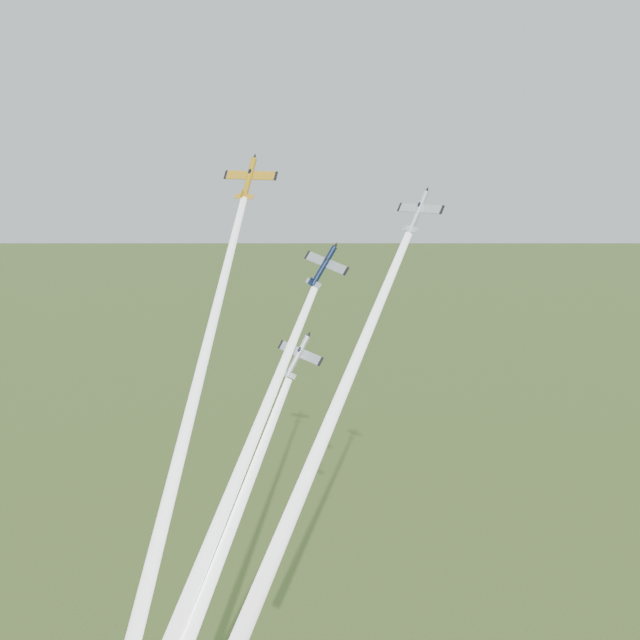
{
  "coord_description": "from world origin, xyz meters",
  "views": [
    {
      "loc": [
        37.78,
        -99.12,
        113.28
      ],
      "look_at": [
        0.0,
        -6.0,
        92.0
      ],
      "focal_mm": 45.0,
      "sensor_mm": 36.0,
      "label": 1
    }
  ],
  "objects_px": {
    "plane_yellow": "(249,178)",
    "plane_silver_right": "(418,211)",
    "plane_silver_low": "(298,356)",
    "plane_navy": "(324,266)"
  },
  "relations": [
    {
      "from": "plane_navy",
      "to": "plane_silver_low",
      "type": "distance_m",
      "value": 12.3
    },
    {
      "from": "plane_navy",
      "to": "plane_silver_right",
      "type": "bearing_deg",
      "value": 37.1
    },
    {
      "from": "plane_yellow",
      "to": "plane_silver_right",
      "type": "xyz_separation_m",
      "value": [
        26.42,
        -4.72,
        -3.67
      ]
    },
    {
      "from": "plane_yellow",
      "to": "plane_silver_right",
      "type": "height_order",
      "value": "plane_yellow"
    },
    {
      "from": "plane_yellow",
      "to": "plane_silver_low",
      "type": "xyz_separation_m",
      "value": [
        13.26,
        -13.16,
        -21.94
      ]
    },
    {
      "from": "plane_navy",
      "to": "plane_silver_right",
      "type": "height_order",
      "value": "plane_silver_right"
    },
    {
      "from": "plane_navy",
      "to": "plane_silver_low",
      "type": "relative_size",
      "value": 1.01
    },
    {
      "from": "plane_navy",
      "to": "plane_yellow",
      "type": "bearing_deg",
      "value": 172.31
    },
    {
      "from": "plane_silver_low",
      "to": "plane_navy",
      "type": "bearing_deg",
      "value": 91.53
    },
    {
      "from": "plane_navy",
      "to": "plane_silver_right",
      "type": "distance_m",
      "value": 14.04
    }
  ]
}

